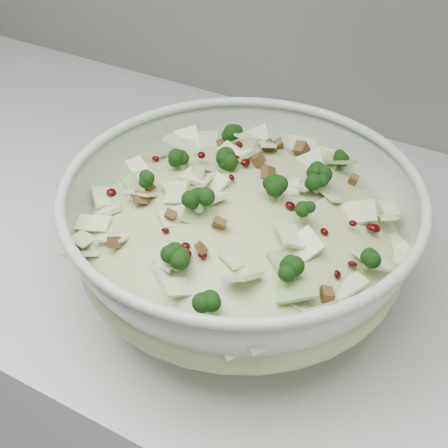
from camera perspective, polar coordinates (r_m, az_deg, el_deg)
name	(u,v)px	position (r m, az deg, el deg)	size (l,w,h in m)	color
counter	(66,348)	(1.23, -14.28, -10.93)	(3.60, 0.60, 0.90)	silver
mixing_bowl	(241,238)	(0.61, 1.57, -1.31)	(0.41, 0.41, 0.14)	#B4C5B3
salad	(241,221)	(0.60, 1.60, 0.31)	(0.39, 0.39, 0.14)	#B5BB80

